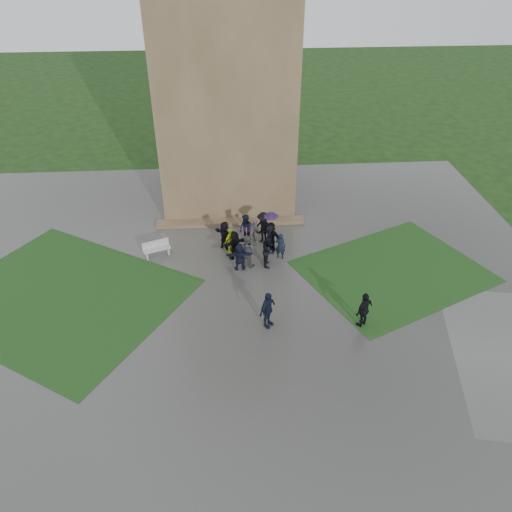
{
  "coord_description": "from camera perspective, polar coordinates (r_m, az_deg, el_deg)",
  "views": [
    {
      "loc": [
        -0.25,
        -15.86,
        15.55
      ],
      "look_at": [
        1.19,
        5.22,
        1.2
      ],
      "focal_mm": 35.0,
      "sensor_mm": 36.0,
      "label": 1
    }
  ],
  "objects": [
    {
      "name": "ground",
      "position": [
        22.21,
        -2.19,
        -10.29
      ],
      "size": [
        120.0,
        120.0,
        0.0
      ],
      "primitive_type": "plane",
      "color": "black"
    },
    {
      "name": "plaza",
      "position": [
        23.67,
        -2.37,
        -6.88
      ],
      "size": [
        34.0,
        34.0,
        0.02
      ],
      "primitive_type": "cube",
      "color": "#393937",
      "rests_on": "ground"
    },
    {
      "name": "lawn_inset_left",
      "position": [
        26.52,
        -21.26,
        -4.39
      ],
      "size": [
        14.1,
        13.46,
        0.01
      ],
      "primitive_type": "cube",
      "rotation": [
        0.0,
        0.0,
        -0.56
      ],
      "color": "#163713",
      "rests_on": "plaza"
    },
    {
      "name": "lawn_inset_right",
      "position": [
        27.44,
        15.45,
        -1.71
      ],
      "size": [
        11.12,
        10.15,
        0.01
      ],
      "primitive_type": "cube",
      "rotation": [
        0.0,
        0.0,
        0.44
      ],
      "color": "#163713",
      "rests_on": "plaza"
    },
    {
      "name": "tower",
      "position": [
        31.55,
        -3.65,
        22.13
      ],
      "size": [
        8.0,
        8.0,
        18.0
      ],
      "primitive_type": "cube",
      "color": "brown",
      "rests_on": "ground"
    },
    {
      "name": "tower_plinth",
      "position": [
        30.63,
        -2.92,
        3.9
      ],
      "size": [
        9.0,
        0.8,
        0.22
      ],
      "primitive_type": "cube",
      "color": "brown",
      "rests_on": "plaza"
    },
    {
      "name": "bench",
      "position": [
        28.01,
        -11.31,
        0.85
      ],
      "size": [
        1.57,
        0.98,
        0.87
      ],
      "rotation": [
        0.0,
        0.0,
        0.37
      ],
      "color": "#AFAFAA",
      "rests_on": "plaza"
    },
    {
      "name": "visitor_cluster",
      "position": [
        27.38,
        -0.59,
        1.96
      ],
      "size": [
        4.14,
        3.5,
        2.33
      ],
      "color": "black",
      "rests_on": "plaza"
    },
    {
      "name": "pedestrian_mid",
      "position": [
        22.56,
        1.33,
        -6.17
      ],
      "size": [
        1.18,
        1.22,
        1.85
      ],
      "primitive_type": "imported",
      "rotation": [
        0.0,
        0.0,
        0.85
      ],
      "color": "black",
      "rests_on": "plaza"
    },
    {
      "name": "pedestrian_near",
      "position": [
        23.11,
        12.26,
        -6.02
      ],
      "size": [
        1.21,
        1.14,
        1.82
      ],
      "primitive_type": "imported",
      "rotation": [
        0.0,
        0.0,
        3.82
      ],
      "color": "black",
      "rests_on": "plaza"
    }
  ]
}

